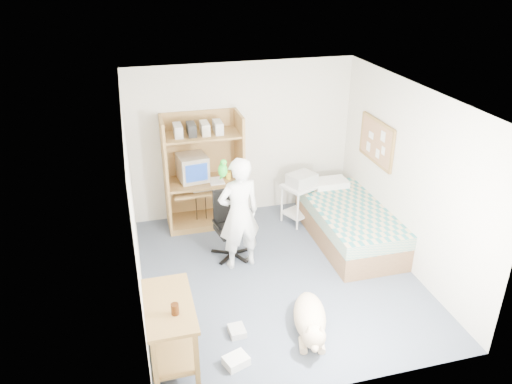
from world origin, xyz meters
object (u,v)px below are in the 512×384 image
at_px(printer_cart, 301,197).
at_px(side_desk, 170,324).
at_px(office_chair, 231,233).
at_px(dog, 310,319).
at_px(person, 239,214).
at_px(bed, 349,223).
at_px(computer_hutch, 203,176).

bearing_deg(printer_cart, side_desk, -156.57).
distance_m(office_chair, printer_cart, 1.47).
bearing_deg(dog, person, 121.49).
bearing_deg(bed, side_desk, -147.50).
bearing_deg(printer_cart, dog, -131.18).
xyz_separation_m(bed, person, (-1.74, -0.22, 0.52)).
bearing_deg(office_chair, computer_hutch, 91.24).
height_order(bed, dog, bed).
distance_m(person, dog, 1.74).
height_order(bed, office_chair, office_chair).
xyz_separation_m(bed, side_desk, (-2.85, -1.82, 0.21)).
height_order(office_chair, person, person).
relative_size(side_desk, office_chair, 1.03).
height_order(dog, printer_cart, printer_cart).
height_order(side_desk, office_chair, office_chair).
distance_m(bed, side_desk, 3.39).
bearing_deg(person, dog, 96.81).
bearing_deg(person, printer_cart, -151.26).
bearing_deg(office_chair, person, -88.64).
xyz_separation_m(side_desk, person, (1.11, 1.59, 0.31)).
xyz_separation_m(office_chair, dog, (0.52, -1.87, -0.16)).
relative_size(side_desk, dog, 0.88).
bearing_deg(office_chair, printer_cart, 17.99).
relative_size(bed, office_chair, 2.08).
distance_m(side_desk, dog, 1.60).
relative_size(office_chair, dog, 0.85).
distance_m(computer_hutch, office_chair, 1.16).
height_order(side_desk, person, person).
xyz_separation_m(bed, printer_cart, (-0.50, 0.76, 0.15)).
xyz_separation_m(office_chair, printer_cart, (1.30, 0.68, 0.09)).
bearing_deg(side_desk, office_chair, 60.98).
relative_size(computer_hutch, person, 1.11).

